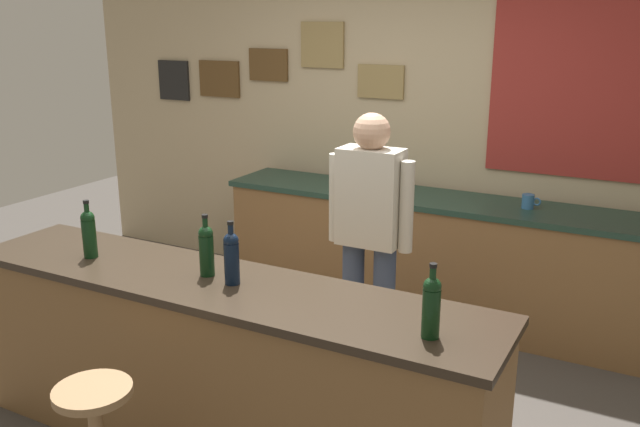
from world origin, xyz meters
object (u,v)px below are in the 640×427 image
object	(u,v)px
wine_bottle_b	(206,248)
coffee_mug	(528,201)
wine_bottle_d	(431,305)
wine_glass_b	(393,177)
bartender	(370,231)
wine_bottle_c	(232,256)
wine_glass_a	(372,172)
wine_bottle_a	(89,232)

from	to	relation	value
wine_bottle_b	coffee_mug	bearing A→B (deg)	61.50
wine_bottle_d	wine_bottle_b	bearing A→B (deg)	173.99
wine_glass_b	coffee_mug	size ratio (longest dim) A/B	1.24
bartender	wine_bottle_c	xyz separation A→B (m)	(-0.26, -1.00, 0.12)
wine_bottle_b	bartender	bearing A→B (deg)	66.17
bartender	wine_glass_a	world-z (taller)	bartender
wine_bottle_c	wine_bottle_a	bearing A→B (deg)	-176.96
wine_glass_a	coffee_mug	size ratio (longest dim) A/B	1.24
wine_bottle_a	wine_bottle_b	bearing A→B (deg)	6.44
wine_bottle_b	wine_bottle_d	world-z (taller)	same
wine_bottle_b	coffee_mug	world-z (taller)	wine_bottle_b
wine_bottle_c	wine_bottle_b	bearing A→B (deg)	169.22
wine_bottle_a	wine_bottle_d	size ratio (longest dim) A/B	1.00
coffee_mug	wine_bottle_c	bearing A→B (deg)	-114.31
wine_bottle_a	wine_bottle_d	world-z (taller)	same
wine_bottle_a	coffee_mug	world-z (taller)	wine_bottle_a
wine_glass_b	wine_bottle_d	bearing A→B (deg)	-64.23
wine_glass_a	wine_glass_b	bearing A→B (deg)	-25.23
wine_bottle_d	wine_glass_b	world-z (taller)	wine_bottle_d
wine_glass_b	wine_glass_a	bearing A→B (deg)	154.77
wine_glass_a	wine_bottle_a	bearing A→B (deg)	-106.01
bartender	wine_bottle_b	world-z (taller)	bartender
bartender	wine_bottle_c	bearing A→B (deg)	-104.39
wine_bottle_d	coffee_mug	size ratio (longest dim) A/B	2.45
coffee_mug	wine_glass_a	bearing A→B (deg)	176.13
wine_bottle_c	wine_bottle_d	xyz separation A→B (m)	(1.00, -0.09, 0.00)
wine_bottle_b	wine_bottle_c	size ratio (longest dim) A/B	1.00
bartender	wine_glass_a	bearing A→B (deg)	113.36
wine_bottle_a	wine_bottle_c	bearing A→B (deg)	3.04
coffee_mug	wine_bottle_a	bearing A→B (deg)	-130.44
bartender	coffee_mug	distance (m)	1.26
wine_bottle_a	wine_bottle_b	xyz separation A→B (m)	(0.69, 0.08, 0.00)
wine_bottle_d	wine_glass_b	xyz separation A→B (m)	(-1.03, 2.13, -0.05)
wine_bottle_b	wine_bottle_c	bearing A→B (deg)	-10.78
wine_bottle_c	wine_bottle_d	bearing A→B (deg)	-5.19
wine_bottle_a	wine_bottle_b	world-z (taller)	same
wine_bottle_d	coffee_mug	world-z (taller)	wine_bottle_d
coffee_mug	bartender	bearing A→B (deg)	-122.40
wine_bottle_a	wine_bottle_c	distance (m)	0.87
wine_bottle_a	wine_bottle_d	distance (m)	1.87
wine_glass_a	coffee_mug	distance (m)	1.17
wine_bottle_a	wine_glass_b	bearing A→B (deg)	68.10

